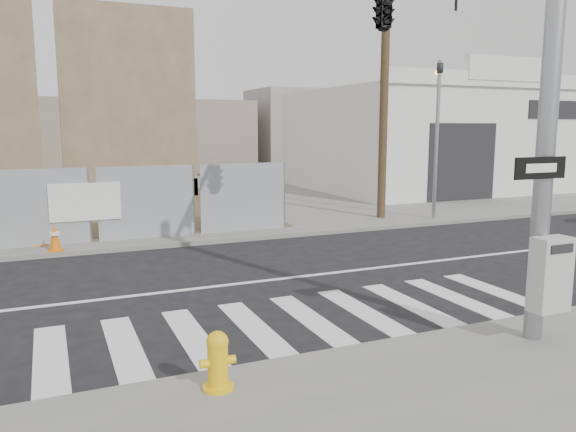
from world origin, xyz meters
name	(u,v)px	position (x,y,z in m)	size (l,w,h in m)	color
ground	(258,282)	(0.00, 0.00, 0.00)	(100.00, 100.00, 0.00)	black
sidewalk_far	(146,199)	(0.00, 14.00, 0.06)	(50.00, 20.00, 0.12)	slate
signal_pole	(427,35)	(2.49, -2.05, 4.78)	(0.96, 5.87, 7.00)	gray
far_signal_pole	(438,117)	(8.00, 4.60, 3.48)	(0.16, 0.20, 5.60)	gray
concrete_wall_right	(130,122)	(-0.50, 14.08, 3.38)	(5.50, 1.30, 8.00)	brown
auto_shop	(428,139)	(14.00, 12.97, 2.54)	(12.00, 10.20, 5.95)	silver
utility_pole_right	(385,64)	(6.50, 5.50, 5.20)	(1.60, 0.28, 10.00)	#4F3B25
fire_hydrant	(218,361)	(-2.19, -4.55, 0.47)	(0.43, 0.40, 0.71)	yellow
traffic_cone_c	(41,233)	(-4.12, 5.13, 0.44)	(0.36, 0.36, 0.66)	orange
traffic_cone_d	(55,238)	(-3.80, 4.22, 0.45)	(0.42, 0.42, 0.68)	orange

